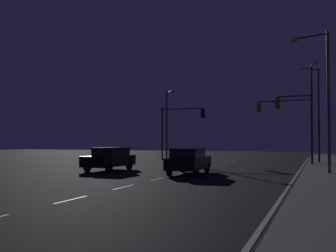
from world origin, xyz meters
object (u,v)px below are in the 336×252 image
Objects in this scene: car_oncoming at (110,158)px; traffic_light_far_left at (180,122)px; traffic_light_far_right at (288,116)px; street_lamp_mid_block at (168,118)px; street_lamp_across_street at (322,89)px; street_lamp_median at (316,106)px; car at (189,160)px; street_lamp_corner at (312,104)px; traffic_light_overhead_east at (296,115)px.

traffic_light_far_left is (-0.24, 15.68, 3.15)m from car_oncoming.
street_lamp_mid_block reaches higher than traffic_light_far_right.
street_lamp_across_street is at bearing -44.17° from street_lamp_mid_block.
street_lamp_median is 15.10m from street_lamp_mid_block.
car is 1.01× the size of car_oncoming.
traffic_light_far_left is 20.04m from street_lamp_across_street.
street_lamp_mid_block is at bearing 166.31° from traffic_light_far_left.
traffic_light_far_left is 13.75m from street_lamp_corner.
traffic_light_far_right is 12.59m from street_lamp_mid_block.
traffic_light_far_right is 13.19m from street_lamp_across_street.
street_lamp_across_street is at bearing 14.72° from car.
street_lamp_across_street is at bearing -85.93° from street_lamp_corner.
car_oncoming is 17.92m from traffic_light_far_right.
car_oncoming is 0.77× the size of traffic_light_far_right.
traffic_light_far_left is 0.67× the size of street_lamp_median.
street_lamp_corner is at bearing 94.07° from street_lamp_across_street.
street_lamp_mid_block is 15.30m from street_lamp_corner.
street_lamp_across_street reaches higher than traffic_light_far_right.
traffic_light_overhead_east is (0.97, -4.16, -0.15)m from traffic_light_far_right.
traffic_light_far_right reaches higher than traffic_light_far_left.
street_lamp_median is (1.48, 3.64, 0.98)m from traffic_light_overhead_east.
street_lamp_across_street is (13.78, -14.51, 1.15)m from traffic_light_far_left.
traffic_light_far_left is 0.67× the size of street_lamp_corner.
car is at bearing -116.69° from street_lamp_median.
traffic_light_far_right is at bearing 72.24° from car.
car is 12.56m from traffic_light_overhead_east.
street_lamp_median reaches higher than traffic_light_far_right.
traffic_light_far_right is 4.27m from traffic_light_overhead_east.
street_lamp_median is 1.00× the size of street_lamp_corner.
traffic_light_overhead_east is at bearing -112.12° from street_lamp_median.
traffic_light_far_left is at bearing 153.78° from traffic_light_overhead_east.
street_lamp_mid_block is (-13.38, 6.21, 0.32)m from traffic_light_overhead_east.
traffic_light_far_left is 13.20m from traffic_light_overhead_east.
street_lamp_across_street reaches higher than traffic_light_far_left.
traffic_light_far_left is 0.76× the size of street_lamp_mid_block.
car is at bearing -107.76° from traffic_light_far_right.
street_lamp_mid_block is at bearing 155.12° from traffic_light_overhead_east.
street_lamp_corner reaches higher than car_oncoming.
car is 9.01m from street_lamp_across_street.
traffic_light_far_right is (10.63, 14.02, 3.43)m from car_oncoming.
traffic_light_overhead_east is 0.69× the size of street_lamp_corner.
traffic_light_far_left is 13.54m from street_lamp_median.
traffic_light_far_left is at bearing 170.65° from street_lamp_median.
car is 0.54× the size of street_lamp_median.
car is 0.54× the size of street_lamp_across_street.
traffic_light_far_right is at bearing 103.07° from traffic_light_overhead_east.
traffic_light_far_right is at bearing -9.35° from street_lamp_mid_block.
street_lamp_mid_block is (-14.86, 2.57, -0.66)m from street_lamp_median.
traffic_light_far_right is 2.63m from street_lamp_median.
street_lamp_median is at bearing 45.90° from car_oncoming.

